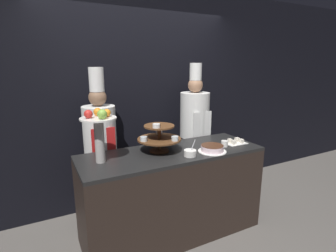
# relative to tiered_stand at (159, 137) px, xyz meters

# --- Properties ---
(ground_plane) EXTENTS (14.00, 14.00, 0.00)m
(ground_plane) POSITION_rel_tiered_stand_xyz_m (0.12, -0.40, -1.11)
(ground_plane) COLOR #5B5651
(wall_back) EXTENTS (10.00, 0.06, 2.80)m
(wall_back) POSITION_rel_tiered_stand_xyz_m (0.12, 0.87, 0.29)
(wall_back) COLOR black
(wall_back) RESTS_ON ground_plane
(buffet_counter) EXTENTS (1.92, 0.69, 0.95)m
(buffet_counter) POSITION_rel_tiered_stand_xyz_m (0.12, -0.06, -0.64)
(buffet_counter) COLOR black
(buffet_counter) RESTS_ON ground_plane
(tiered_stand) EXTENTS (0.45, 0.45, 0.32)m
(tiered_stand) POSITION_rel_tiered_stand_xyz_m (0.00, 0.00, 0.00)
(tiered_stand) COLOR brown
(tiered_stand) RESTS_ON buffet_counter
(fruit_pedestal) EXTENTS (0.33, 0.33, 0.51)m
(fruit_pedestal) POSITION_rel_tiered_stand_xyz_m (-0.61, -0.03, 0.16)
(fruit_pedestal) COLOR #B2ADA8
(fruit_pedestal) RESTS_ON buffet_counter
(cake_round) EXTENTS (0.29, 0.29, 0.07)m
(cake_round) POSITION_rel_tiered_stand_xyz_m (0.49, -0.25, -0.13)
(cake_round) COLOR white
(cake_round) RESTS_ON buffet_counter
(cup_white) EXTENTS (0.07, 0.07, 0.07)m
(cup_white) POSITION_rel_tiered_stand_xyz_m (0.71, -0.18, -0.13)
(cup_white) COLOR white
(cup_white) RESTS_ON buffet_counter
(cake_square_tray) EXTENTS (0.24, 0.17, 0.05)m
(cake_square_tray) POSITION_rel_tiered_stand_xyz_m (0.90, -0.14, -0.14)
(cake_square_tray) COLOR white
(cake_square_tray) RESTS_ON buffet_counter
(serving_bowl_near) EXTENTS (0.12, 0.12, 0.16)m
(serving_bowl_near) POSITION_rel_tiered_stand_xyz_m (0.21, -0.26, -0.13)
(serving_bowl_near) COLOR white
(serving_bowl_near) RESTS_ON buffet_counter
(chef_left) EXTENTS (0.36, 0.36, 1.81)m
(chef_left) POSITION_rel_tiered_stand_xyz_m (-0.49, 0.49, -0.14)
(chef_left) COLOR #28282D
(chef_left) RESTS_ON ground_plane
(chef_center_left) EXTENTS (0.38, 0.38, 1.85)m
(chef_center_left) POSITION_rel_tiered_stand_xyz_m (0.75, 0.49, -0.10)
(chef_center_left) COLOR #38332D
(chef_center_left) RESTS_ON ground_plane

